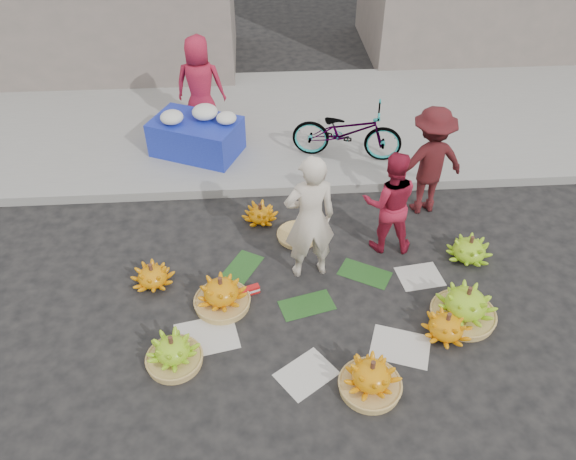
{
  "coord_description": "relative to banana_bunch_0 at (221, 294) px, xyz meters",
  "views": [
    {
      "loc": [
        -0.64,
        -4.85,
        5.09
      ],
      "look_at": [
        -0.29,
        0.41,
        0.7
      ],
      "focal_mm": 35.0,
      "sensor_mm": 36.0,
      "label": 1
    }
  ],
  "objects": [
    {
      "name": "banana_bunch_7",
      "position": [
        0.51,
        1.61,
        -0.07
      ],
      "size": [
        0.54,
        0.54,
        0.3
      ],
      "rotation": [
        0.0,
        0.0,
        0.21
      ],
      "color": "orange",
      "rests_on": "ground"
    },
    {
      "name": "man_striped",
      "position": [
        2.9,
        1.75,
        0.62
      ],
      "size": [
        1.14,
        0.78,
        1.63
      ],
      "primitive_type": "imported",
      "rotation": [
        0.0,
        0.0,
        3.31
      ],
      "color": "maroon",
      "rests_on": "ground"
    },
    {
      "name": "vendor_red",
      "position": [
        2.18,
        0.96,
        0.54
      ],
      "size": [
        0.77,
        0.63,
        1.47
      ],
      "primitive_type": "imported",
      "rotation": [
        0.0,
        0.0,
        3.03
      ],
      "color": "#B81C35",
      "rests_on": "ground"
    },
    {
      "name": "banana_leaves",
      "position": [
        1.03,
        0.32,
        -0.19
      ],
      "size": [
        2.0,
        1.0,
        0.0
      ],
      "primitive_type": null,
      "color": "#1A4717",
      "rests_on": "ground"
    },
    {
      "name": "banana_bunch_2",
      "position": [
        1.58,
        -1.3,
        -0.01
      ],
      "size": [
        0.73,
        0.73,
        0.45
      ],
      "rotation": [
        0.0,
        0.0,
        0.35
      ],
      "color": "#AD8848",
      "rests_on": "ground"
    },
    {
      "name": "vendor_cream",
      "position": [
        1.1,
        0.52,
        0.68
      ],
      "size": [
        0.7,
        0.52,
        1.75
      ],
      "primitive_type": "imported",
      "rotation": [
        0.0,
        0.0,
        3.3
      ],
      "color": "beige",
      "rests_on": "ground"
    },
    {
      "name": "basket_spare",
      "position": [
        1.02,
        1.21,
        -0.16
      ],
      "size": [
        0.73,
        0.73,
        0.06
      ],
      "primitive_type": "cylinder",
      "rotation": [
        0.0,
        0.0,
        -0.4
      ],
      "color": "#AD8848",
      "rests_on": "ground"
    },
    {
      "name": "banana_bunch_3",
      "position": [
        2.57,
        -0.64,
        -0.04
      ],
      "size": [
        0.59,
        0.59,
        0.35
      ],
      "rotation": [
        0.0,
        0.0,
        -0.06
      ],
      "color": "orange",
      "rests_on": "ground"
    },
    {
      "name": "ground",
      "position": [
        1.13,
        0.12,
        -0.2
      ],
      "size": [
        80.0,
        80.0,
        0.0
      ],
      "primitive_type": "plane",
      "color": "black",
      "rests_on": "ground"
    },
    {
      "name": "flower_vendor",
      "position": [
        -0.4,
        4.08,
        0.76
      ],
      "size": [
        0.87,
        0.61,
        1.68
      ],
      "primitive_type": "imported",
      "rotation": [
        0.0,
        0.0,
        3.04
      ],
      "color": "#B81C35",
      "rests_on": "sidewalk"
    },
    {
      "name": "bicycle",
      "position": [
        1.95,
        3.06,
        0.38
      ],
      "size": [
        0.98,
        1.85,
        0.92
      ],
      "primitive_type": "imported",
      "rotation": [
        0.0,
        0.0,
        1.35
      ],
      "color": "gray",
      "rests_on": "sidewalk"
    },
    {
      "name": "banana_bunch_0",
      "position": [
        0.0,
        0.0,
        0.0
      ],
      "size": [
        0.68,
        0.68,
        0.46
      ],
      "rotation": [
        0.0,
        0.0,
        -0.19
      ],
      "color": "#AD8848",
      "rests_on": "ground"
    },
    {
      "name": "banana_bunch_6",
      "position": [
        -0.88,
        0.43,
        -0.06
      ],
      "size": [
        0.64,
        0.64,
        0.33
      ],
      "rotation": [
        0.0,
        0.0,
        -0.31
      ],
      "color": "orange",
      "rests_on": "ground"
    },
    {
      "name": "flower_table",
      "position": [
        -0.46,
        3.36,
        0.25
      ],
      "size": [
        1.6,
        1.35,
        0.8
      ],
      "rotation": [
        0.0,
        0.0,
        -0.43
      ],
      "color": "#1927A3",
      "rests_on": "sidewalk"
    },
    {
      "name": "incense_stack",
      "position": [
        0.33,
        0.16,
        -0.14
      ],
      "size": [
        0.27,
        0.16,
        0.1
      ],
      "primitive_type": "cube",
      "rotation": [
        0.0,
        0.0,
        0.34
      ],
      "color": "red",
      "rests_on": "ground"
    },
    {
      "name": "banana_bunch_5",
      "position": [
        3.24,
        0.62,
        -0.03
      ],
      "size": [
        0.7,
        0.7,
        0.37
      ],
      "rotation": [
        0.0,
        0.0,
        0.2
      ],
      "color": "#72B71A",
      "rests_on": "ground"
    },
    {
      "name": "sidewalk",
      "position": [
        1.13,
        4.42,
        -0.14
      ],
      "size": [
        40.0,
        4.0,
        0.12
      ],
      "primitive_type": "cube",
      "color": "gray",
      "rests_on": "ground"
    },
    {
      "name": "grey_bucket",
      "position": [
        -0.8,
        3.26,
        0.09
      ],
      "size": [
        0.29,
        0.29,
        0.33
      ],
      "primitive_type": "cylinder",
      "color": "gray",
      "rests_on": "sidewalk"
    },
    {
      "name": "newspaper_scatter",
      "position": [
        1.13,
        -0.68,
        -0.19
      ],
      "size": [
        3.2,
        1.8,
        0.0
      ],
      "primitive_type": null,
      "color": "beige",
      "rests_on": "ground"
    },
    {
      "name": "banana_bunch_1",
      "position": [
        -0.5,
        -0.82,
        -0.02
      ],
      "size": [
        0.66,
        0.66,
        0.43
      ],
      "rotation": [
        0.0,
        0.0,
        0.32
      ],
      "color": "#AD8848",
      "rests_on": "ground"
    },
    {
      "name": "banana_bunch_4",
      "position": [
        2.86,
        -0.4,
        0.02
      ],
      "size": [
        0.85,
        0.85,
        0.5
      ],
      "rotation": [
        0.0,
        0.0,
        -0.32
      ],
      "color": "#AD8848",
      "rests_on": "ground"
    },
    {
      "name": "curb",
      "position": [
        1.13,
        2.32,
        -0.12
      ],
      "size": [
        40.0,
        0.25,
        0.15
      ],
      "primitive_type": "cube",
      "color": "gray",
      "rests_on": "ground"
    }
  ]
}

